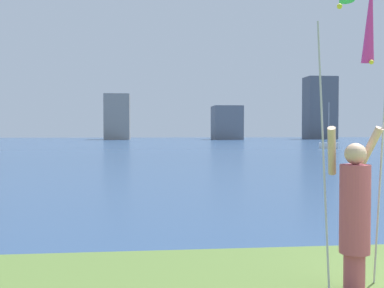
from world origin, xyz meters
name	(u,v)px	position (x,y,z in m)	size (l,w,h in m)	color
ground	(178,147)	(0.00, 50.95, -0.06)	(120.00, 138.00, 0.12)	#4C662D
person	(355,210)	(-1.68, 0.81, 0.97)	(0.72, 0.54, 1.98)	#B24C59
kite_flag_right	(370,27)	(-1.31, 1.18, 3.24)	(0.16, 0.59, 3.91)	#B2B2B7
sailboat_3	(329,145)	(15.48, 43.15, 0.36)	(2.03, 1.29, 4.89)	white
skyline_tower_1	(117,117)	(-9.51, 94.00, 4.69)	(5.18, 7.70, 9.38)	gray
skyline_tower_2	(227,123)	(13.29, 91.59, 3.50)	(5.92, 6.32, 7.00)	slate
skyline_tower_3	(320,108)	(34.87, 95.15, 6.86)	(6.49, 4.92, 13.72)	#565B66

